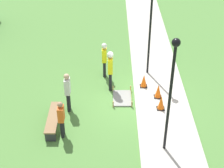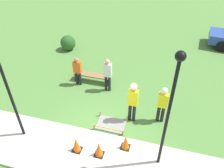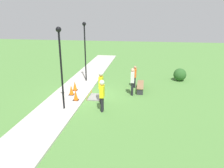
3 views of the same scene
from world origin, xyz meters
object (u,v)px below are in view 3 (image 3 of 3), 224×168
traffic_cone_near_patch (75,86)px  bystander_in_orange_shirt (135,75)px  traffic_cone_far_patch (71,90)px  lamppost_near (61,58)px  bystander_in_gray_shirt (132,80)px  worker_assistant (101,84)px  traffic_cone_sidewalk_edge (76,95)px  lamppost_far (85,44)px  worker_supervisor (102,93)px  park_bench (140,86)px

traffic_cone_near_patch → bystander_in_orange_shirt: bearing=111.7°
traffic_cone_far_patch → lamppost_near: 3.29m
traffic_cone_near_patch → traffic_cone_far_patch: 0.85m
traffic_cone_far_patch → bystander_in_gray_shirt: bearing=101.9°
worker_assistant → bystander_in_gray_shirt: 2.37m
traffic_cone_sidewalk_edge → bystander_in_orange_shirt: bearing=134.3°
traffic_cone_far_patch → traffic_cone_sidewalk_edge: 1.02m
traffic_cone_far_patch → lamppost_far: 4.09m
worker_supervisor → traffic_cone_near_patch: bearing=-138.9°
worker_assistant → bystander_in_orange_shirt: (-3.20, 1.82, -0.31)m
park_bench → bystander_in_gray_shirt: (1.01, -0.51, 0.70)m
park_bench → worker_assistant: bearing=-41.0°
park_bench → lamppost_near: 6.23m
traffic_cone_far_patch → worker_assistant: size_ratio=0.33×
lamppost_far → lamppost_near: bearing=1.8°
park_bench → bystander_in_gray_shirt: size_ratio=1.10×
traffic_cone_near_patch → bystander_in_orange_shirt: 4.29m
worker_supervisor → lamppost_far: (-5.16, -2.28, 1.89)m
park_bench → bystander_in_orange_shirt: bystander_in_orange_shirt is taller
traffic_cone_near_patch → traffic_cone_far_patch: traffic_cone_far_patch is taller
worker_assistant → park_bench: bearing=139.0°
traffic_cone_far_patch → bystander_in_gray_shirt: bystander_in_gray_shirt is taller
traffic_cone_far_patch → worker_supervisor: bearing=51.1°
bystander_in_gray_shirt → worker_supervisor: bearing=-27.8°
bystander_in_orange_shirt → traffic_cone_sidewalk_edge: bearing=-45.7°
traffic_cone_sidewalk_edge → lamppost_far: bearing=-173.7°
lamppost_far → traffic_cone_far_patch: bearing=-2.1°
lamppost_near → lamppost_far: lamppost_far is taller
park_bench → worker_assistant: 3.54m
worker_assistant → lamppost_far: size_ratio=0.44×
bystander_in_gray_shirt → lamppost_far: 4.84m
traffic_cone_near_patch → worker_assistant: bearing=52.8°
traffic_cone_far_patch → lamppost_near: lamppost_near is taller
park_bench → lamppost_far: size_ratio=0.45×
bystander_in_orange_shirt → lamppost_near: lamppost_near is taller
bystander_in_orange_shirt → lamppost_near: bearing=-38.8°
worker_supervisor → worker_assistant: worker_assistant is taller
traffic_cone_far_patch → lamppost_near: size_ratio=0.15×
traffic_cone_near_patch → worker_assistant: size_ratio=0.33×
bystander_in_orange_shirt → lamppost_far: lamppost_far is taller
traffic_cone_sidewalk_edge → park_bench: bearing=125.1°
traffic_cone_sidewalk_edge → bystander_in_orange_shirt: bystander_in_orange_shirt is taller
traffic_cone_near_patch → traffic_cone_far_patch: size_ratio=0.98×
park_bench → bystander_in_orange_shirt: bearing=-144.3°
traffic_cone_sidewalk_edge → bystander_in_gray_shirt: bystander_in_gray_shirt is taller
traffic_cone_near_patch → lamppost_far: (-2.36, 0.15, 2.54)m
traffic_cone_near_patch → lamppost_near: bearing=6.1°
park_bench → worker_assistant: (2.59, -2.25, 0.87)m
park_bench → lamppost_far: bearing=-108.2°
bystander_in_gray_shirt → park_bench: bearing=153.3°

